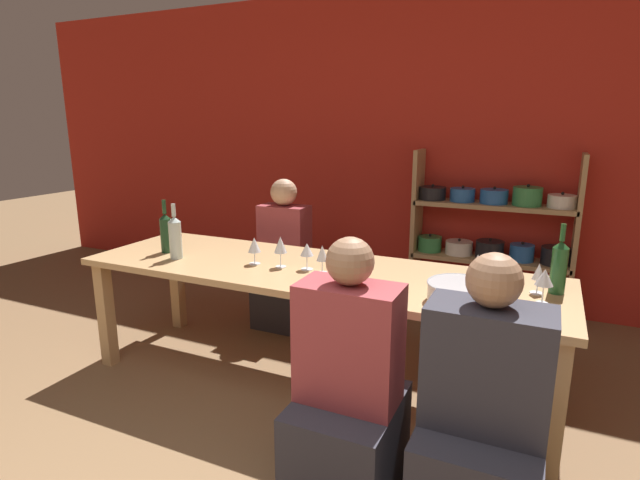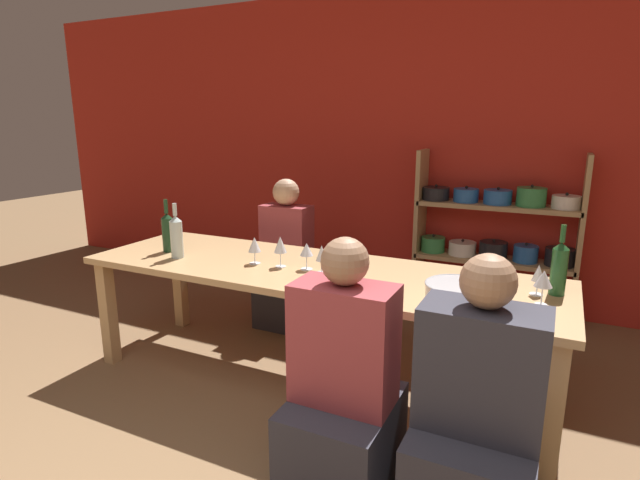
# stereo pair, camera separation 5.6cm
# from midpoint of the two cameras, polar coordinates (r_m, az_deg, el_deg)

# --- Properties ---
(wall_back_red) EXTENTS (8.80, 0.06, 2.70)m
(wall_back_red) POSITION_cam_midpoint_polar(r_m,az_deg,el_deg) (4.53, 11.43, 10.20)
(wall_back_red) COLOR red
(wall_back_red) RESTS_ON ground_plane
(shelf_unit) EXTENTS (1.28, 0.30, 1.35)m
(shelf_unit) POSITION_cam_midpoint_polar(r_m,az_deg,el_deg) (4.34, 18.27, -0.55)
(shelf_unit) COLOR tan
(shelf_unit) RESTS_ON ground_plane
(dining_table) EXTENTS (2.85, 0.86, 0.74)m
(dining_table) POSITION_cam_midpoint_polar(r_m,az_deg,el_deg) (2.97, -1.36, -4.68)
(dining_table) COLOR tan
(dining_table) RESTS_ON ground_plane
(mixing_bowl) EXTENTS (0.32, 0.32, 0.10)m
(mixing_bowl) POSITION_cam_midpoint_polar(r_m,az_deg,el_deg) (2.48, 15.08, -5.72)
(mixing_bowl) COLOR #B7BABC
(mixing_bowl) RESTS_ON dining_table
(wine_bottle_green) EXTENTS (0.07, 0.07, 0.35)m
(wine_bottle_green) POSITION_cam_midpoint_polar(r_m,az_deg,el_deg) (3.44, -17.65, 0.87)
(wine_bottle_green) COLOR #19381E
(wine_bottle_green) RESTS_ON dining_table
(wine_bottle_dark) EXTENTS (0.08, 0.08, 0.35)m
(wine_bottle_dark) POSITION_cam_midpoint_polar(r_m,az_deg,el_deg) (3.26, -16.69, 0.37)
(wine_bottle_dark) COLOR #B2C6C1
(wine_bottle_dark) RESTS_ON dining_table
(wine_bottle_amber) EXTENTS (0.08, 0.08, 0.36)m
(wine_bottle_amber) POSITION_cam_midpoint_polar(r_m,az_deg,el_deg) (2.76, 25.13, -2.72)
(wine_bottle_amber) COLOR #1E4C23
(wine_bottle_amber) RESTS_ON dining_table
(wine_glass_white_a) EXTENTS (0.08, 0.08, 0.16)m
(wine_glass_white_a) POSITION_cam_midpoint_polar(r_m,az_deg,el_deg) (2.90, -2.07, -1.21)
(wine_glass_white_a) COLOR white
(wine_glass_white_a) RESTS_ON dining_table
(wine_glass_white_b) EXTENTS (0.07, 0.07, 0.16)m
(wine_glass_white_b) POSITION_cam_midpoint_polar(r_m,az_deg,el_deg) (2.72, 23.17, -3.49)
(wine_glass_white_b) COLOR white
(wine_glass_white_b) RESTS_ON dining_table
(wine_glass_empty_a) EXTENTS (0.07, 0.07, 0.16)m
(wine_glass_empty_a) POSITION_cam_midpoint_polar(r_m,az_deg,el_deg) (2.83, -0.32, -1.59)
(wine_glass_empty_a) COLOR white
(wine_glass_empty_a) RESTS_ON dining_table
(wine_glass_red_a) EXTENTS (0.07, 0.07, 0.15)m
(wine_glass_red_a) POSITION_cam_midpoint_polar(r_m,az_deg,el_deg) (2.68, 18.14, -3.24)
(wine_glass_red_a) COLOR white
(wine_glass_red_a) RESTS_ON dining_table
(wine_glass_white_c) EXTENTS (0.08, 0.08, 0.19)m
(wine_glass_white_c) POSITION_cam_midpoint_polar(r_m,az_deg,el_deg) (2.95, -5.09, -0.65)
(wine_glass_white_c) COLOR white
(wine_glass_white_c) RESTS_ON dining_table
(wine_glass_red_b) EXTENTS (0.06, 0.06, 0.16)m
(wine_glass_red_b) POSITION_cam_midpoint_polar(r_m,az_deg,el_deg) (2.77, 17.00, -2.56)
(wine_glass_red_b) COLOR white
(wine_glass_red_b) RESTS_ON dining_table
(wine_glass_empty_b) EXTENTS (0.08, 0.08, 0.17)m
(wine_glass_empty_b) POSITION_cam_midpoint_polar(r_m,az_deg,el_deg) (2.58, 23.71, -4.00)
(wine_glass_empty_b) COLOR white
(wine_glass_empty_b) RESTS_ON dining_table
(wine_glass_red_c) EXTENTS (0.08, 0.08, 0.17)m
(wine_glass_red_c) POSITION_cam_midpoint_polar(r_m,az_deg,el_deg) (3.04, -8.04, -0.65)
(wine_glass_red_c) COLOR white
(wine_glass_red_c) RESTS_ON dining_table
(person_near_a) EXTENTS (0.42, 0.52, 1.15)m
(person_near_a) POSITION_cam_midpoint_polar(r_m,az_deg,el_deg) (2.22, 2.44, -18.51)
(person_near_a) COLOR #2D2D38
(person_near_a) RESTS_ON ground_plane
(person_far_a) EXTENTS (0.38, 0.48, 1.16)m
(person_far_a) POSITION_cam_midpoint_polar(r_m,az_deg,el_deg) (3.96, -4.42, -3.61)
(person_far_a) COLOR #2D2D38
(person_far_a) RESTS_ON ground_plane
(person_near_b) EXTENTS (0.44, 0.55, 1.15)m
(person_near_b) POSITION_cam_midpoint_polar(r_m,az_deg,el_deg) (2.10, 17.06, -21.24)
(person_near_b) COLOR #2D2D38
(person_near_b) RESTS_ON ground_plane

